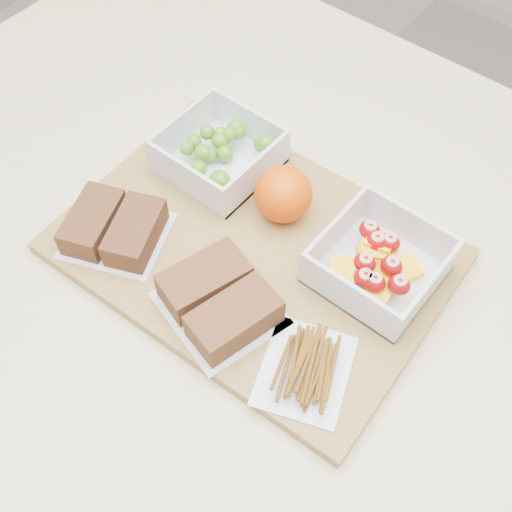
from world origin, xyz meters
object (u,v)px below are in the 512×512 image
object	(u,v)px
fruit_container	(378,264)
orange	(283,194)
cutting_board	(253,251)
sandwich_bag_left	(114,228)
sandwich_bag_center	(219,300)
grape_container	(221,153)
pretzel_bag	(306,366)

from	to	relation	value
fruit_container	orange	distance (m)	0.13
cutting_board	fruit_container	world-z (taller)	fruit_container
sandwich_bag_left	sandwich_bag_center	distance (m)	0.15
orange	grape_container	bearing A→B (deg)	173.77
orange	pretzel_bag	distance (m)	0.20
cutting_board	orange	bearing A→B (deg)	91.64
sandwich_bag_left	pretzel_bag	distance (m)	0.27
cutting_board	pretzel_bag	xyz separation A→B (m)	(0.14, -0.09, 0.02)
cutting_board	pretzel_bag	size ratio (longest dim) A/B	3.27
cutting_board	orange	distance (m)	0.07
fruit_container	pretzel_bag	distance (m)	0.14
sandwich_bag_left	sandwich_bag_center	xyz separation A→B (m)	(0.15, 0.00, 0.00)
sandwich_bag_left	grape_container	bearing A→B (deg)	82.28
cutting_board	fruit_container	bearing A→B (deg)	20.79
grape_container	sandwich_bag_center	xyz separation A→B (m)	(0.13, -0.16, -0.00)
cutting_board	orange	size ratio (longest dim) A/B	6.29
orange	pretzel_bag	world-z (taller)	orange
grape_container	orange	distance (m)	0.11
orange	fruit_container	bearing A→B (deg)	-1.83
orange	pretzel_bag	size ratio (longest dim) A/B	0.52
grape_container	sandwich_bag_left	size ratio (longest dim) A/B	0.87
cutting_board	fruit_container	size ratio (longest dim) A/B	3.41
grape_container	orange	world-z (taller)	orange
orange	pretzel_bag	xyz separation A→B (m)	(0.14, -0.15, -0.02)
fruit_container	pretzel_bag	bearing A→B (deg)	-86.55
fruit_container	sandwich_bag_left	distance (m)	0.30
grape_container	sandwich_bag_center	size ratio (longest dim) A/B	0.85
grape_container	fruit_container	bearing A→B (deg)	-3.77
sandwich_bag_center	fruit_container	bearing A→B (deg)	53.53
grape_container	pretzel_bag	distance (m)	0.29
orange	sandwich_bag_left	bearing A→B (deg)	-130.42
sandwich_bag_left	sandwich_bag_center	bearing A→B (deg)	0.98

